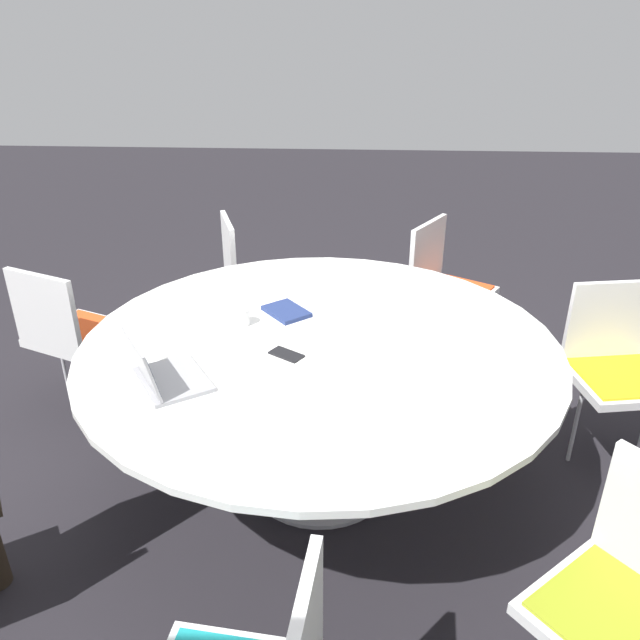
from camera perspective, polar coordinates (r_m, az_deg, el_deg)
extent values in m
plane|color=black|center=(3.07, 0.00, -14.20)|extent=(16.00, 16.00, 0.00)
cylinder|color=#B7B7BC|center=(3.06, 0.00, -14.06)|extent=(0.67, 0.67, 0.02)
cylinder|color=#B7B7BC|center=(2.84, 0.00, -8.60)|extent=(0.16, 0.16, 0.69)
cylinder|color=white|center=(2.65, 0.00, -2.23)|extent=(2.03, 2.03, 0.03)
cube|color=silver|center=(2.12, 25.65, -23.76)|extent=(0.60, 0.61, 0.04)
cube|color=olive|center=(2.10, 25.80, -23.29)|extent=(0.53, 0.53, 0.01)
cylinder|color=silver|center=(2.34, 20.29, -25.31)|extent=(0.02, 0.02, 0.43)
cube|color=silver|center=(3.25, 25.85, -5.03)|extent=(0.50, 0.49, 0.04)
cube|color=gold|center=(3.23, 25.94, -4.63)|extent=(0.44, 0.43, 0.01)
cube|color=silver|center=(3.29, 24.94, -0.02)|extent=(0.42, 0.10, 0.40)
cylinder|color=silver|center=(3.28, 22.32, -8.82)|extent=(0.02, 0.02, 0.43)
cube|color=silver|center=(3.90, 12.10, 2.37)|extent=(0.59, 0.60, 0.04)
cube|color=#E04C1E|center=(3.89, 12.14, 2.72)|extent=(0.52, 0.52, 0.01)
cube|color=silver|center=(3.89, 9.78, 6.02)|extent=(0.25, 0.37, 0.40)
cylinder|color=silver|center=(4.15, 12.82, 0.23)|extent=(0.02, 0.02, 0.43)
cylinder|color=silver|center=(3.85, 10.68, -1.69)|extent=(0.02, 0.02, 0.43)
cube|color=silver|center=(4.03, -5.37, 3.61)|extent=(0.54, 0.55, 0.04)
cube|color=gold|center=(4.02, -5.38, 3.95)|extent=(0.47, 0.49, 0.01)
cube|color=silver|center=(3.92, -8.32, 6.26)|extent=(0.16, 0.41, 0.40)
cylinder|color=silver|center=(4.28, -5.68, 1.62)|extent=(0.02, 0.02, 0.43)
cylinder|color=silver|center=(3.96, -4.75, -0.48)|extent=(0.02, 0.02, 0.43)
cube|color=silver|center=(3.56, -21.02, -1.28)|extent=(0.57, 0.56, 0.04)
cube|color=#E04C1E|center=(3.55, -21.09, -0.91)|extent=(0.50, 0.49, 0.01)
cube|color=silver|center=(3.36, -23.93, 0.68)|extent=(0.40, 0.19, 0.40)
cylinder|color=silver|center=(3.79, -22.38, -3.85)|extent=(0.02, 0.02, 0.43)
cylinder|color=silver|center=(3.55, -18.37, -5.23)|extent=(0.02, 0.02, 0.43)
cube|color=#99999E|center=(2.43, -13.27, -5.31)|extent=(0.36, 0.38, 0.02)
cube|color=#99999E|center=(2.35, -16.05, -3.70)|extent=(0.21, 0.28, 0.20)
cube|color=black|center=(2.36, -15.91, -3.67)|extent=(0.18, 0.25, 0.17)
cube|color=navy|center=(2.89, -3.10, 0.79)|extent=(0.25, 0.26, 0.02)
cylinder|color=white|center=(2.79, -7.21, 0.29)|extent=(0.08, 0.08, 0.08)
cube|color=black|center=(2.54, -3.09, -3.16)|extent=(0.16, 0.14, 0.01)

